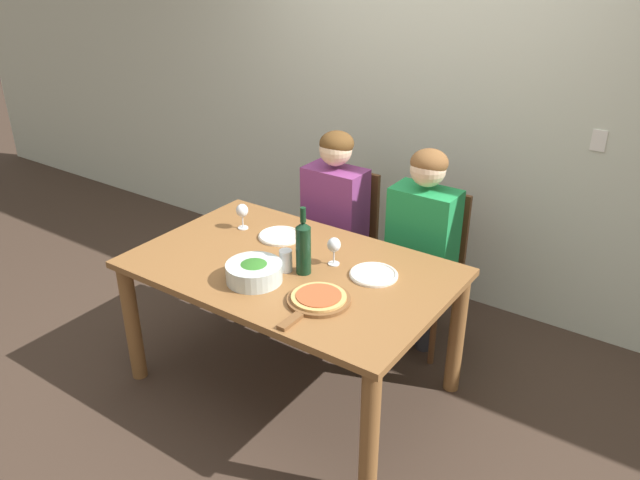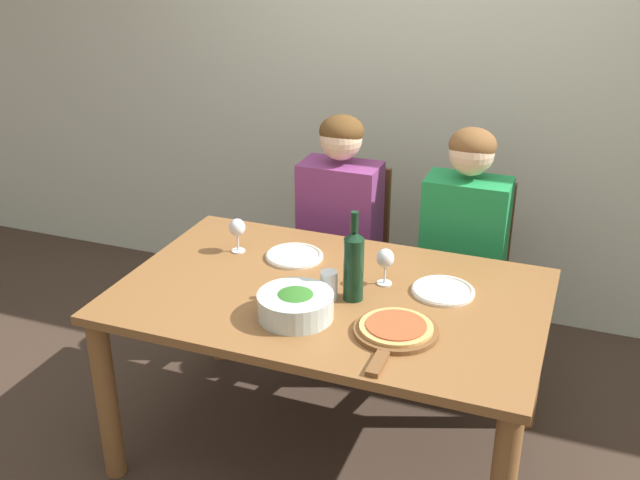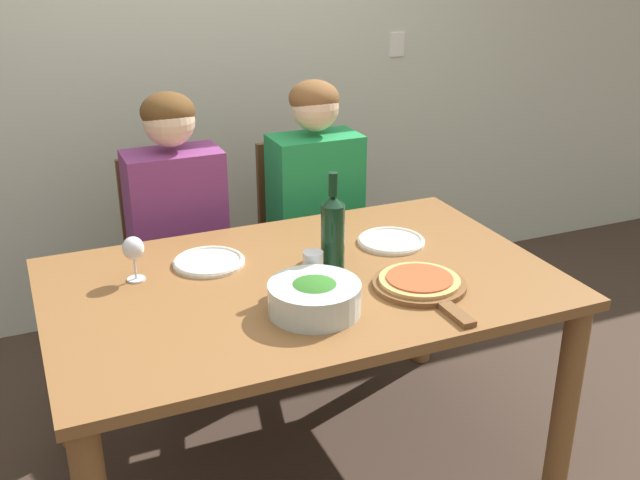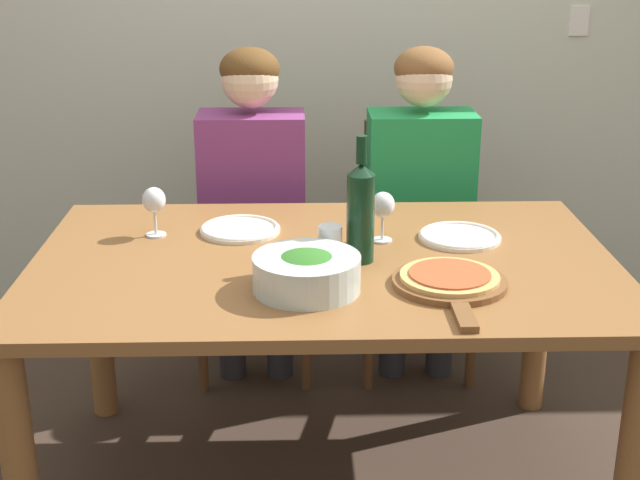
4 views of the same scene
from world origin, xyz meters
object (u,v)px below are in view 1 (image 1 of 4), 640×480
(person_man, at_px, (422,232))
(pizza_on_board, at_px, (318,299))
(chair_right, at_px, (427,261))
(wine_glass_left, at_px, (242,212))
(wine_glass_right, at_px, (334,246))
(chair_left, at_px, (343,237))
(dinner_plate_left, at_px, (280,236))
(dinner_plate_right, at_px, (374,274))
(water_tumbler, at_px, (286,261))
(person_woman, at_px, (334,208))
(broccoli_bowl, at_px, (254,272))
(wine_bottle, at_px, (303,246))

(person_man, xyz_separation_m, pizza_on_board, (-0.05, -0.97, 0.02))
(chair_right, height_order, wine_glass_left, chair_right)
(chair_right, distance_m, person_man, 0.27)
(wine_glass_right, bearing_deg, person_man, 72.30)
(chair_left, height_order, wine_glass_right, chair_left)
(dinner_plate_left, bearing_deg, dinner_plate_right, -7.27)
(dinner_plate_right, relative_size, water_tumbler, 2.11)
(person_woman, bearing_deg, dinner_plate_left, -91.47)
(wine_glass_right, height_order, water_tumbler, wine_glass_right)
(person_man, height_order, wine_glass_right, person_man)
(person_woman, distance_m, dinner_plate_left, 0.53)
(chair_right, bearing_deg, dinner_plate_left, -134.34)
(dinner_plate_left, height_order, dinner_plate_right, same)
(broccoli_bowl, distance_m, wine_glass_right, 0.43)
(wine_bottle, relative_size, dinner_plate_left, 1.46)
(chair_left, height_order, chair_right, same)
(person_woman, height_order, person_man, same)
(water_tumbler, bearing_deg, dinner_plate_right, 27.54)
(chair_right, bearing_deg, wine_glass_left, -142.74)
(pizza_on_board, bearing_deg, dinner_plate_right, 76.20)
(broccoli_bowl, xyz_separation_m, wine_glass_right, (0.23, 0.36, 0.06))
(person_man, bearing_deg, pizza_on_board, -93.19)
(broccoli_bowl, bearing_deg, chair_left, 99.52)
(dinner_plate_left, xyz_separation_m, water_tumbler, (0.26, -0.29, 0.05))
(wine_bottle, distance_m, dinner_plate_left, 0.45)
(wine_bottle, relative_size, pizza_on_board, 0.81)
(person_man, bearing_deg, dinner_plate_left, -139.83)
(chair_left, height_order, dinner_plate_right, chair_left)
(water_tumbler, bearing_deg, pizza_on_board, -27.15)
(person_woman, bearing_deg, person_man, 0.00)
(broccoli_bowl, height_order, dinner_plate_right, broccoli_bowl)
(chair_right, height_order, person_woman, person_woman)
(chair_right, bearing_deg, person_man, -90.00)
(wine_glass_left, height_order, water_tumbler, wine_glass_left)
(chair_left, relative_size, dinner_plate_left, 3.81)
(chair_left, bearing_deg, chair_right, 0.00)
(chair_left, height_order, water_tumbler, chair_left)
(person_man, height_order, broccoli_bowl, person_man)
(chair_right, bearing_deg, person_woman, -169.62)
(dinner_plate_right, distance_m, wine_glass_right, 0.25)
(water_tumbler, bearing_deg, wine_bottle, 23.35)
(person_woman, distance_m, wine_glass_left, 0.62)
(chair_right, relative_size, person_woman, 0.75)
(person_woman, height_order, pizza_on_board, person_woman)
(chair_right, distance_m, broccoli_bowl, 1.21)
(chair_left, bearing_deg, pizza_on_board, -62.86)
(person_woman, xyz_separation_m, person_man, (0.61, 0.00, 0.00))
(wine_bottle, bearing_deg, person_man, 70.57)
(dinner_plate_right, xyz_separation_m, wine_glass_left, (-0.91, 0.06, 0.10))
(chair_left, height_order, person_woman, person_woman)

